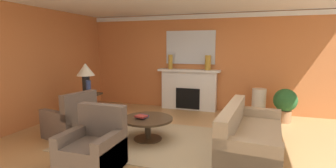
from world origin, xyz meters
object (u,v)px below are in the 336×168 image
Objects in this scene: coffee_table at (148,123)px; vase_tall_corner at (259,103)px; vase_on_side_table at (89,88)px; armchair_facing_fireplace at (93,150)px; armchair_near_window at (71,122)px; fireplace at (189,91)px; side_table at (87,106)px; potted_plant at (285,103)px; sofa at (249,139)px; table_lamp at (86,72)px; vase_mantel_right at (208,63)px; vase_mantel_left at (170,62)px; mantel_mirror at (190,47)px.

vase_tall_corner is (2.13, 2.36, 0.05)m from coffee_table.
armchair_facing_fireplace is at bearing -53.66° from vase_on_side_table.
armchair_near_window reaches higher than coffee_table.
fireplace is 4.09m from armchair_facing_fireplace.
side_table is (-1.89, 0.68, 0.06)m from coffee_table.
coffee_table is 1.91m from vase_on_side_table.
armchair_near_window is 1.36× the size of side_table.
potted_plant is at bearing 29.73° from armchair_near_window.
sofa is 2.60× the size of potted_plant.
sofa is at bearing -12.26° from table_lamp.
sofa is at bearing -12.26° from side_table.
vase_mantel_right is (0.55, -0.05, 0.83)m from fireplace.
coffee_table is 1.30× the size of vase_tall_corner.
coffee_table is 2.01m from side_table.
coffee_table is at bearing 77.39° from armchair_facing_fireplace.
vase_on_side_table reaches higher than potted_plant.
vase_tall_corner is (1.39, -0.25, -1.01)m from vase_mantel_right.
sofa is 2.89× the size of table_lamp.
vase_mantel_left reaches higher than potted_plant.
vase_mantel_left reaches higher than sofa.
fireplace reaches higher than side_table.
vase_on_side_table is 2.53m from vase_mantel_left.
sofa is at bearing -109.17° from potted_plant.
vase_tall_corner is (1.94, -0.42, -1.43)m from mantel_mirror.
sofa is at bearing -10.96° from vase_on_side_table.
potted_plant is at bearing -11.38° from fireplace.
mantel_mirror reaches higher than armchair_near_window.
fireplace is 1.97m from vase_tall_corner.
armchair_near_window is at bearing -144.23° from vase_tall_corner.
armchair_near_window is 4.97m from potted_plant.
table_lamp is 0.90× the size of potted_plant.
vase_on_side_table is at bearing 162.21° from coffee_table.
vase_tall_corner is at bearing 22.67° from side_table.
mantel_mirror is 3.16m from coffee_table.
vase_on_side_table reaches higher than side_table.
table_lamp reaches higher than vase_on_side_table.
table_lamp is (0.00, 0.00, 0.82)m from side_table.
table_lamp is at bearing 160.26° from coffee_table.
sofa is 3.79m from vase_on_side_table.
sofa is 3.51m from armchair_near_window.
vase_on_side_table is (-1.74, 0.56, 0.54)m from coffee_table.
side_table is (-0.31, 0.99, 0.09)m from armchair_near_window.
armchair_facing_fireplace is (-0.50, -4.17, -1.51)m from mantel_mirror.
armchair_facing_fireplace reaches higher than sofa.
armchair_facing_fireplace is (1.27, -1.08, 0.00)m from armchair_near_window.
fireplace is 1.26m from mantel_mirror.
vase_mantel_left is at bearing 51.47° from table_lamp.
armchair_near_window is 3.89m from vase_mantel_right.
vase_mantel_left is at bearing 67.28° from armchair_near_window.
mantel_mirror is (0.00, 0.12, 1.25)m from fireplace.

